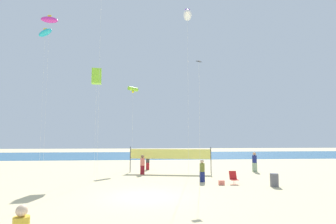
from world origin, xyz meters
TOP-DOWN VIEW (x-y plane):
  - ground_plane at (0.00, 0.00)m, footprint 120.00×120.00m
  - ocean_band at (0.00, 33.28)m, footprint 120.00×20.00m
  - beachgoer_charcoal_shirt at (0.20, 12.12)m, footprint 0.36×0.36m
  - beachgoer_olive_shirt at (4.21, 4.54)m, footprint 0.38×0.38m
  - beachgoer_navy_shirt at (10.39, 9.76)m, footprint 0.43×0.43m
  - beachgoer_coral_shirt at (-0.28, 8.81)m, footprint 0.39×0.39m
  - folding_beach_chair at (6.26, 3.55)m, footprint 0.52×0.65m
  - trash_barrel at (8.68, 2.35)m, footprint 0.56×0.56m
  - volleyball_net at (2.26, 9.68)m, footprint 7.50×1.43m
  - beach_handbag at (5.30, 3.24)m, footprint 0.39×0.20m
  - kite_black_diamond at (4.03, 4.37)m, footprint 0.57×0.57m
  - kite_lime_box at (-4.41, 8.45)m, footprint 0.95×0.95m
  - kite_magenta_inflatable at (-11.52, 16.08)m, footprint 2.23×0.98m
  - kite_white_inflatable at (3.59, 7.06)m, footprint 1.09×2.28m
  - kite_cyan_inflatable at (-13.03, 18.89)m, footprint 2.35×1.69m
  - kite_lime_tube at (-1.51, 14.57)m, footprint 1.20×1.25m

SIDE VIEW (x-z plane):
  - ground_plane at x=0.00m, z-range 0.00..0.00m
  - ocean_band at x=0.00m, z-range 0.00..0.01m
  - beach_handbag at x=5.30m, z-range 0.00..0.31m
  - trash_barrel at x=8.68m, z-range 0.00..0.87m
  - folding_beach_chair at x=6.26m, z-range 0.02..0.91m
  - beachgoer_charcoal_shirt at x=0.20m, z-range 0.05..1.61m
  - beachgoer_olive_shirt at x=4.21m, z-range 0.06..1.70m
  - beachgoer_coral_shirt at x=-0.28m, z-range 0.06..1.77m
  - beachgoer_navy_shirt at x=10.39m, z-range 0.06..1.92m
  - volleyball_net at x=2.26m, z-range 0.43..2.83m
  - kite_lime_tube at x=-1.51m, z-range 4.20..13.12m
  - kite_lime_box at x=-4.41m, z-range 4.01..13.36m
  - kite_black_diamond at x=4.03m, z-range 4.16..13.38m
  - kite_white_inflatable at x=3.59m, z-range 6.70..21.27m
  - kite_cyan_inflatable at x=-13.03m, z-range 8.00..25.23m
  - kite_magenta_inflatable at x=-11.52m, z-range 8.26..25.97m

